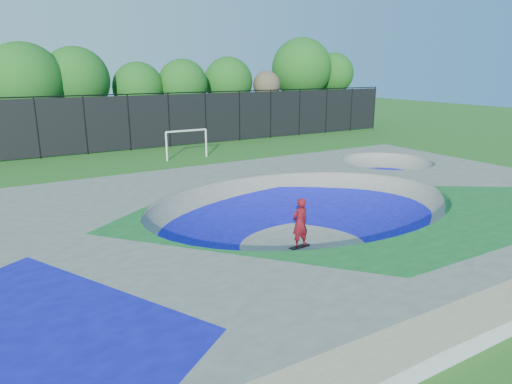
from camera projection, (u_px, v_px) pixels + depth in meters
ground at (304, 242)px, 15.69m from camera, size 120.00×120.00×0.00m
skate_deck at (304, 221)px, 15.49m from camera, size 22.00×14.00×1.50m
skater at (300, 223)px, 14.97m from camera, size 0.66×0.46×1.72m
skateboard at (299, 247)px, 15.19m from camera, size 0.80×0.32×0.05m
soccer_goal at (187, 139)px, 29.73m from camera, size 2.89×0.12×1.91m
fence at (129, 121)px, 32.56m from camera, size 48.09×0.09×4.04m
treeline at (104, 79)px, 35.82m from camera, size 51.91×7.40×8.75m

